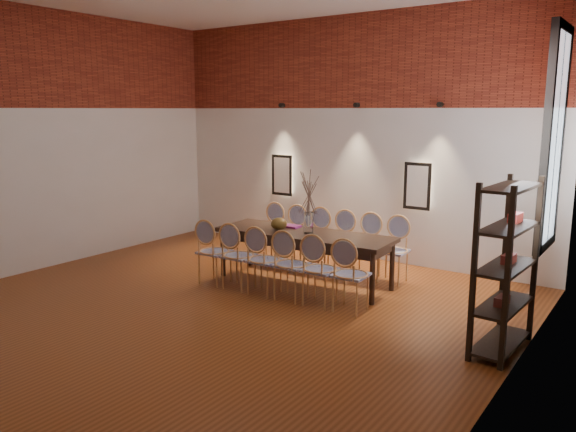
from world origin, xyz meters
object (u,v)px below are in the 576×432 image
Objects in this scene: vase at (309,223)px; chair_near_e at (320,269)px; chair_near_f at (351,275)px; shelving_rack at (506,267)px; chair_near_d at (291,265)px; chair_far_d at (339,243)px; dining_table at (304,258)px; chair_far_e at (365,247)px; chair_near_b at (239,256)px; chair_far_b at (291,237)px; book at (291,226)px; bowl at (279,224)px; chair_far_c at (315,240)px; chair_far_f at (393,251)px; chair_far_a at (269,234)px; chair_near_a at (215,252)px; chair_near_c at (264,260)px.

chair_near_e is at bearing -47.58° from vase.
shelving_rack is (1.85, -0.11, 0.43)m from chair_near_f.
chair_far_d is (-0.07, 1.39, 0.00)m from chair_near_d.
chair_far_e is (0.61, 0.73, 0.09)m from dining_table.
chair_near_b and chair_far_b have the same top height.
book is (-1.47, 0.82, 0.30)m from chair_near_f.
chair_near_f is at bearing -20.73° from bowl.
chair_far_d is 1.03m from bowl.
chair_far_c is at bearing 0.00° from chair_far_e.
chair_near_b is at bearing 38.87° from chair_far_f.
chair_far_e is at bearing -180.00° from chair_far_a.
chair_far_b and chair_far_d have the same top height.
chair_near_e reaches higher than dining_table.
chair_far_a is 2.16m from chair_far_f.
chair_far_c is 3.92× the size of bowl.
chair_far_e is at bearing -180.00° from chair_far_c.
chair_far_f is (1.65, 1.48, 0.00)m from chair_near_b.
chair_near_a is 1.00× the size of chair_far_c.
chair_near_a is 1.00× the size of chair_far_e.
vase is (0.25, 0.71, 0.43)m from chair_near_c.
chair_far_d is at bearing 90.00° from chair_near_d.
bowl is (-0.21, 0.64, 0.37)m from chair_near_c.
chair_near_d is at bearing 90.00° from chair_far_d.
chair_near_a is 1.39m from chair_far_a.
chair_far_a reaches higher than bowl.
chair_near_b is 1.00× the size of chair_far_b.
chair_far_c is at bearing 107.23° from dining_table.
chair_near_e is 1.46m from chair_far_f.
chair_far_a is at bearing 135.58° from bowl.
chair_near_a is 4.03m from shelving_rack.
dining_table is 0.96m from chair_near_e.
chair_near_b is at bearing -180.00° from chair_near_f.
chair_near_d is at bearing 72.77° from chair_far_e.
chair_near_b and chair_far_d have the same top height.
chair_near_c is at bearing 47.06° from chair_far_f.
shelving_rack reaches higher than chair_near_d.
chair_near_c and chair_far_e have the same top height.
chair_near_a is at bearing -126.45° from book.
chair_far_f is at bearing 58.19° from chair_near_d.
book is at bearing 147.75° from chair_near_f.
chair_near_a is 1.00× the size of chair_near_d.
chair_far_e is 3.13× the size of vase.
chair_far_e reaches higher than bowl.
chair_near_b is at bearing -133.10° from vase.
chair_far_a is 1.08m from bowl.
chair_near_e is (1.73, 0.09, 0.00)m from chair_near_a.
chair_far_e is (0.36, 1.41, 0.00)m from chair_near_d.
vase is at bearing 67.35° from chair_near_c.
chair_far_d is at bearing 107.23° from chair_near_e.
chair_near_f is at bearing 0.00° from chair_near_b.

